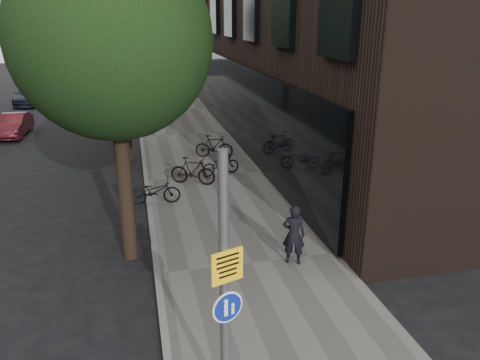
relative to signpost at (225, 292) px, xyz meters
name	(u,v)px	position (x,y,z in m)	size (l,w,h in m)	color
sidewalk	(207,177)	(1.47, 10.93, -2.14)	(4.50, 60.00, 0.12)	#5F5D58
curb_edge	(146,182)	(-0.78, 10.93, -2.13)	(0.15, 60.00, 0.13)	slate
street_tree_near	(116,48)	(-1.31, 5.57, 2.91)	(4.40, 4.40, 7.50)	black
street_tree_mid	(121,34)	(-1.31, 14.07, 2.91)	(5.00, 5.00, 7.80)	black
street_tree_far	(122,28)	(-1.31, 23.07, 2.91)	(5.00, 5.00, 7.80)	black
signpost	(225,292)	(0.00, 0.00, 0.00)	(0.46, 0.18, 4.12)	#595B5E
pedestrian	(294,235)	(2.46, 4.04, -1.33)	(0.55, 0.36, 1.50)	black
parked_bike_facade_near	(220,164)	(1.99, 10.97, -1.68)	(0.53, 1.51, 0.79)	black
parked_bike_facade_far	(214,146)	(2.14, 13.24, -1.60)	(0.45, 1.59, 0.96)	black
parked_bike_curb_near	(155,191)	(-0.58, 8.60, -1.66)	(0.56, 1.61, 0.85)	black
parked_bike_curb_far	(193,171)	(0.84, 10.15, -1.58)	(0.46, 1.64, 0.99)	black
parked_car_mid	(14,125)	(-6.99, 19.63, -1.64)	(1.18, 3.39, 1.12)	#54181F
parked_car_far	(30,95)	(-7.88, 29.00, -1.58)	(1.74, 4.28, 1.24)	black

